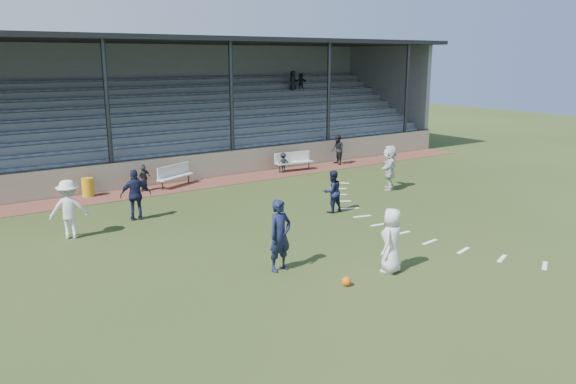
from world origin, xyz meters
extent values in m
plane|color=#2C3B18|center=(0.00, 0.00, 0.00)|extent=(90.00, 90.00, 0.00)
cube|color=brown|center=(0.00, 10.50, 0.01)|extent=(34.00, 2.00, 0.02)
cube|color=#B5AB8B|center=(0.00, 11.55, 0.60)|extent=(34.00, 0.18, 1.20)
cube|color=beige|center=(-0.49, 10.64, 0.45)|extent=(1.99, 1.18, 0.06)
cube|color=beige|center=(-0.49, 10.86, 0.70)|extent=(1.85, 0.87, 0.54)
cylinder|color=#2B2D32|center=(-1.27, 10.29, 0.22)|extent=(0.06, 0.06, 0.40)
cylinder|color=#2B2D32|center=(0.28, 10.98, 0.22)|extent=(0.06, 0.06, 0.40)
cube|color=beige|center=(5.90, 10.46, 0.45)|extent=(2.03, 0.61, 0.06)
cube|color=beige|center=(5.90, 10.68, 0.70)|extent=(2.00, 0.27, 0.54)
cylinder|color=#2B2D32|center=(5.05, 10.55, 0.22)|extent=(0.06, 0.06, 0.40)
cylinder|color=#2B2D32|center=(6.74, 10.37, 0.22)|extent=(0.06, 0.06, 0.40)
cylinder|color=#C29216|center=(-4.26, 10.96, 0.41)|extent=(0.49, 0.49, 0.78)
sphere|color=#DC610C|center=(-1.51, -2.30, 0.12)|extent=(0.24, 0.24, 0.24)
imported|color=silver|center=(0.11, -2.23, 0.89)|extent=(1.03, 0.90, 1.77)
imported|color=#141937|center=(-2.29, -0.44, 0.99)|extent=(0.78, 0.57, 1.98)
imported|color=#141937|center=(2.59, 3.34, 0.80)|extent=(0.79, 0.63, 1.59)
imported|color=silver|center=(-6.25, 5.72, 0.95)|extent=(1.40, 1.09, 1.90)
imported|color=#141937|center=(-3.78, 6.53, 0.91)|extent=(1.14, 0.67, 1.83)
imported|color=silver|center=(7.02, 4.85, 0.98)|extent=(1.75, 1.64, 1.96)
imported|color=black|center=(8.85, 10.61, 0.82)|extent=(0.77, 0.90, 1.60)
imported|color=black|center=(-2.03, 10.53, 0.58)|extent=(0.47, 0.38, 1.11)
imported|color=black|center=(-1.94, 10.66, 0.59)|extent=(0.72, 0.51, 1.14)
imported|color=black|center=(5.21, 10.48, 0.52)|extent=(0.72, 0.52, 1.00)
cube|color=gray|center=(0.00, 12.10, 0.60)|extent=(34.00, 0.80, 1.20)
cube|color=slate|center=(0.00, 12.20, 1.25)|extent=(33.00, 0.28, 0.10)
cube|color=gray|center=(0.00, 12.90, 0.80)|extent=(34.00, 0.80, 1.60)
cube|color=slate|center=(0.00, 13.00, 1.65)|extent=(33.00, 0.28, 0.10)
cube|color=gray|center=(0.00, 13.70, 1.00)|extent=(34.00, 0.80, 2.00)
cube|color=slate|center=(0.00, 13.80, 2.05)|extent=(33.00, 0.28, 0.10)
cube|color=gray|center=(0.00, 14.50, 1.20)|extent=(34.00, 0.80, 2.40)
cube|color=slate|center=(0.00, 14.60, 2.45)|extent=(33.00, 0.28, 0.10)
cube|color=gray|center=(0.00, 15.30, 1.40)|extent=(34.00, 0.80, 2.80)
cube|color=slate|center=(0.00, 15.40, 2.85)|extent=(33.00, 0.28, 0.10)
cube|color=gray|center=(0.00, 16.10, 1.60)|extent=(34.00, 0.80, 3.20)
cube|color=slate|center=(0.00, 16.20, 3.25)|extent=(33.00, 0.28, 0.10)
cube|color=gray|center=(0.00, 16.90, 1.80)|extent=(34.00, 0.80, 3.60)
cube|color=slate|center=(0.00, 17.00, 3.65)|extent=(33.00, 0.28, 0.10)
cube|color=gray|center=(0.00, 17.70, 2.00)|extent=(34.00, 0.80, 4.00)
cube|color=slate|center=(0.00, 17.80, 4.05)|extent=(33.00, 0.28, 0.10)
cube|color=gray|center=(0.00, 18.50, 2.20)|extent=(34.00, 0.80, 4.40)
cube|color=slate|center=(0.00, 18.60, 4.45)|extent=(33.00, 0.28, 0.10)
cube|color=gray|center=(0.00, 19.10, 3.20)|extent=(34.00, 0.40, 6.40)
cube|color=gray|center=(16.85, 15.50, 3.20)|extent=(0.30, 7.80, 6.40)
cube|color=black|center=(0.00, 15.20, 6.50)|extent=(34.60, 9.00, 0.22)
cylinder|color=#2B2D32|center=(-3.00, 11.65, 3.25)|extent=(0.20, 0.20, 6.50)
cylinder|color=#2B2D32|center=(3.00, 11.65, 3.25)|extent=(0.20, 0.20, 6.50)
cylinder|color=#2B2D32|center=(9.00, 11.65, 3.25)|extent=(0.20, 0.20, 6.50)
cylinder|color=#2B2D32|center=(15.00, 11.65, 3.25)|extent=(0.20, 0.20, 6.50)
cylinder|color=#2B2D32|center=(0.00, 11.55, 1.25)|extent=(34.00, 0.05, 0.05)
imported|color=black|center=(10.35, 16.94, 4.23)|extent=(0.70, 0.57, 1.25)
imported|color=black|center=(10.97, 16.94, 4.14)|extent=(1.00, 0.33, 1.08)
cube|color=white|center=(6.12, 7.01, 0.01)|extent=(0.54, 0.61, 0.01)
cube|color=white|center=(5.29, 6.22, 0.01)|extent=(0.59, 0.56, 0.01)
cube|color=white|center=(4.57, 5.34, 0.01)|extent=(0.64, 0.51, 0.01)
cube|color=white|center=(3.96, 4.38, 0.01)|extent=(0.67, 0.44, 0.01)
cube|color=white|center=(3.48, 3.34, 0.01)|extent=(0.70, 0.37, 0.01)
cube|color=white|center=(3.13, 2.26, 0.01)|extent=(0.71, 0.29, 0.01)
cube|color=white|center=(2.92, 1.14, 0.01)|extent=(0.71, 0.21, 0.01)
cube|color=white|center=(2.85, 0.00, 0.01)|extent=(0.70, 0.12, 0.01)
cube|color=white|center=(2.92, -1.14, 0.01)|extent=(0.71, 0.21, 0.01)
cube|color=white|center=(3.13, -2.26, 0.01)|extent=(0.71, 0.29, 0.01)
cube|color=white|center=(3.48, -3.34, 0.01)|extent=(0.70, 0.37, 0.01)
cube|color=white|center=(3.96, -4.38, 0.01)|extent=(0.67, 0.44, 0.01)
camera|label=1|loc=(-10.30, -12.41, 5.67)|focal=35.00mm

